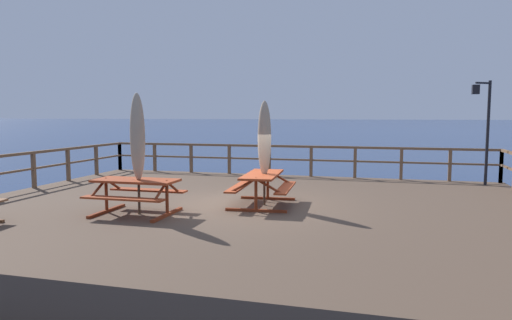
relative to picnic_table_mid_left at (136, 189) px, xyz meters
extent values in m
plane|color=navy|center=(2.02, 1.70, -1.35)|extent=(600.00, 600.00, 0.00)
cube|color=brown|center=(2.02, 1.70, -0.95)|extent=(13.92, 11.24, 0.80)
cube|color=brown|center=(2.02, 7.17, 0.49)|extent=(13.62, 0.09, 0.08)
cube|color=brown|center=(2.02, 7.17, 0.02)|extent=(13.62, 0.07, 0.06)
cube|color=brown|center=(-4.79, 7.17, -0.03)|extent=(0.10, 0.10, 1.05)
cube|color=brown|center=(-3.28, 7.17, -0.03)|extent=(0.10, 0.10, 1.05)
cube|color=brown|center=(-1.76, 7.17, -0.03)|extent=(0.10, 0.10, 1.05)
cube|color=brown|center=(-0.25, 7.17, -0.03)|extent=(0.10, 0.10, 1.05)
cube|color=brown|center=(1.26, 7.17, -0.03)|extent=(0.10, 0.10, 1.05)
cube|color=brown|center=(2.78, 7.17, -0.03)|extent=(0.10, 0.10, 1.05)
cube|color=brown|center=(4.29, 7.17, -0.03)|extent=(0.10, 0.10, 1.05)
cube|color=brown|center=(5.81, 7.17, -0.03)|extent=(0.10, 0.10, 1.05)
cube|color=brown|center=(7.32, 7.17, -0.03)|extent=(0.10, 0.10, 1.05)
cube|color=brown|center=(8.83, 7.17, -0.03)|extent=(0.10, 0.10, 1.05)
cube|color=brown|center=(-4.79, 1.70, 0.49)|extent=(0.09, 10.94, 0.08)
cube|color=brown|center=(-4.79, 1.70, 0.02)|extent=(0.07, 10.94, 0.06)
cube|color=brown|center=(-4.79, 2.48, -0.03)|extent=(0.10, 0.10, 1.05)
cube|color=brown|center=(-4.79, 4.04, -0.03)|extent=(0.10, 0.10, 1.05)
cube|color=brown|center=(-4.79, 5.61, -0.03)|extent=(0.10, 0.10, 1.05)
cube|color=brown|center=(-4.79, 7.17, -0.03)|extent=(0.10, 0.10, 1.05)
cube|color=brown|center=(8.83, 7.17, -0.03)|extent=(0.10, 0.10, 1.05)
cube|color=#993819|center=(0.00, 0.00, 0.18)|extent=(1.83, 0.77, 0.05)
cube|color=#993819|center=(0.00, -0.56, -0.12)|extent=(1.83, 0.29, 0.04)
cube|color=#993819|center=(0.00, 0.56, -0.12)|extent=(1.83, 0.29, 0.04)
cube|color=maroon|center=(-0.74, 0.00, -0.53)|extent=(0.08, 1.40, 0.06)
cylinder|color=maroon|center=(-0.74, 0.00, -0.19)|extent=(0.07, 0.07, 0.74)
cylinder|color=maroon|center=(-0.73, -0.28, 0.03)|extent=(0.06, 0.63, 0.37)
cylinder|color=maroon|center=(-0.74, 0.28, 0.03)|extent=(0.06, 0.63, 0.37)
cube|color=maroon|center=(0.74, 0.00, -0.53)|extent=(0.08, 1.40, 0.06)
cylinder|color=maroon|center=(0.74, 0.00, -0.19)|extent=(0.07, 0.07, 0.74)
cylinder|color=maroon|center=(0.74, -0.28, 0.03)|extent=(0.06, 0.63, 0.37)
cylinder|color=maroon|center=(0.73, 0.28, 0.03)|extent=(0.06, 0.63, 0.37)
cube|color=#993819|center=(2.41, 1.68, 0.18)|extent=(0.89, 1.96, 0.05)
cube|color=#993819|center=(2.97, 1.72, -0.12)|extent=(0.41, 1.93, 0.04)
cube|color=#993819|center=(1.85, 1.65, -0.12)|extent=(0.41, 1.93, 0.04)
cube|color=maroon|center=(2.46, 0.91, -0.53)|extent=(1.40, 0.17, 0.06)
cylinder|color=maroon|center=(2.46, 0.91, -0.19)|extent=(0.07, 0.07, 0.74)
cylinder|color=maroon|center=(2.74, 0.93, 0.03)|extent=(0.63, 0.10, 0.37)
cylinder|color=maroon|center=(2.18, 0.89, 0.03)|extent=(0.63, 0.10, 0.37)
cube|color=maroon|center=(2.36, 2.46, -0.53)|extent=(1.40, 0.17, 0.06)
cylinder|color=maroon|center=(2.36, 2.46, -0.19)|extent=(0.07, 0.07, 0.74)
cylinder|color=maroon|center=(2.64, 2.48, 0.03)|extent=(0.63, 0.10, 0.37)
cylinder|color=maroon|center=(2.08, 2.44, 0.03)|extent=(0.63, 0.10, 0.37)
cylinder|color=#4C3828|center=(0.06, 0.01, 0.69)|extent=(0.06, 0.06, 2.49)
ellipsoid|color=tan|center=(0.06, 0.01, 1.13)|extent=(0.32, 0.32, 1.89)
cylinder|color=#685B4C|center=(0.06, 0.01, 0.99)|extent=(0.21, 0.21, 0.05)
cone|color=#4C3828|center=(0.06, 0.01, 2.01)|extent=(0.10, 0.10, 0.14)
cylinder|color=#4C3828|center=(2.45, 1.72, 0.63)|extent=(0.06, 0.06, 2.36)
ellipsoid|color=tan|center=(2.45, 1.72, 1.04)|extent=(0.32, 0.32, 1.80)
cylinder|color=#685B4C|center=(2.45, 1.72, 0.91)|extent=(0.21, 0.21, 0.05)
cone|color=#4C3828|center=(2.45, 1.72, 1.88)|extent=(0.10, 0.10, 0.14)
cylinder|color=black|center=(8.28, 6.62, 1.04)|extent=(0.09, 0.09, 3.20)
cylinder|color=black|center=(8.06, 6.46, 2.56)|extent=(0.49, 0.36, 0.06)
cube|color=black|center=(7.83, 6.30, 2.36)|extent=(0.20, 0.20, 0.28)
sphere|color=#F4E08C|center=(7.83, 6.30, 2.36)|extent=(0.14, 0.14, 0.14)
camera|label=1|loc=(5.11, -8.90, 1.60)|focal=32.40mm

